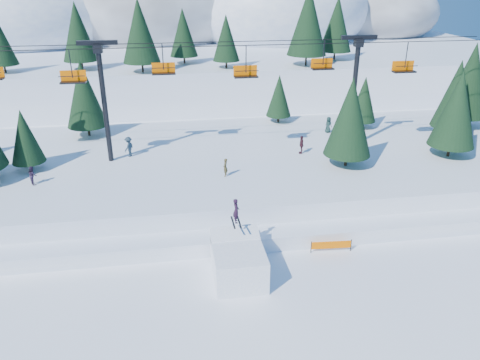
{
  "coord_description": "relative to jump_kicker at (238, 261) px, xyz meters",
  "views": [
    {
      "loc": [
        -3.71,
        -21.82,
        17.73
      ],
      "look_at": [
        0.67,
        6.0,
        5.2
      ],
      "focal_mm": 35.0,
      "sensor_mm": 36.0,
      "label": 1
    }
  ],
  "objects": [
    {
      "name": "jump_kicker",
      "position": [
        0.0,
        0.0,
        0.0
      ],
      "size": [
        3.16,
        4.38,
        4.8
      ],
      "color": "white",
      "rests_on": "ground"
    },
    {
      "name": "banner_near",
      "position": [
        6.79,
        1.91,
        -0.64
      ],
      "size": [
        2.85,
        0.25,
        0.9
      ],
      "color": "black",
      "rests_on": "ground"
    },
    {
      "name": "ground",
      "position": [
        -0.01,
        -2.55,
        -1.18
      ],
      "size": [
        160.0,
        160.0,
        0.0
      ],
      "primitive_type": "plane",
      "color": "white",
      "rests_on": "ground"
    },
    {
      "name": "berm",
      "position": [
        -0.01,
        5.45,
        -0.63
      ],
      "size": [
        70.0,
        6.0,
        1.1
      ],
      "primitive_type": "cube",
      "color": "white",
      "rests_on": "ground"
    },
    {
      "name": "mountain_ridge",
      "position": [
        -5.08,
        70.81,
        8.46
      ],
      "size": [
        119.0,
        60.56,
        26.46
      ],
      "color": "white",
      "rests_on": "ground"
    },
    {
      "name": "mid_shelf",
      "position": [
        -0.01,
        15.45,
        0.07
      ],
      "size": [
        70.0,
        22.0,
        2.5
      ],
      "primitive_type": "cube",
      "color": "white",
      "rests_on": "ground"
    },
    {
      "name": "chairlift",
      "position": [
        1.3,
        15.5,
        8.14
      ],
      "size": [
        46.0,
        3.21,
        10.28
      ],
      "color": "black",
      "rests_on": "mid_shelf"
    },
    {
      "name": "distant_skiers",
      "position": [
        -1.35,
        15.41,
        2.17
      ],
      "size": [
        27.95,
        10.35,
        1.82
      ],
      "color": "#391922",
      "rests_on": "mid_shelf"
    },
    {
      "name": "banner_far",
      "position": [
        9.46,
        3.32,
        -0.64
      ],
      "size": [
        2.83,
        0.45,
        0.9
      ],
      "color": "black",
      "rests_on": "ground"
    },
    {
      "name": "conifer_stand",
      "position": [
        1.57,
        15.72,
        5.74
      ],
      "size": [
        60.26,
        16.78,
        9.16
      ],
      "color": "black",
      "rests_on": "mid_shelf"
    }
  ]
}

